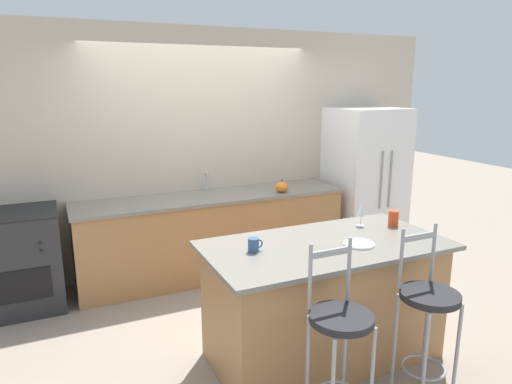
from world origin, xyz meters
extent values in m
plane|color=gray|center=(0.00, 0.00, 0.00)|extent=(18.00, 18.00, 0.00)
cube|color=beige|center=(0.00, 0.73, 1.35)|extent=(6.00, 0.07, 2.70)
cube|color=#A87547|center=(0.00, 0.39, 0.44)|extent=(2.92, 0.68, 0.88)
cube|color=gray|center=(0.00, 0.39, 0.89)|extent=(2.96, 0.72, 0.03)
cube|color=black|center=(0.00, 0.39, 0.90)|extent=(0.56, 0.36, 0.01)
cylinder|color=#ADAFB5|center=(0.00, 0.61, 1.02)|extent=(0.02, 0.02, 0.22)
cylinder|color=#ADAFB5|center=(0.00, 0.55, 1.12)|extent=(0.02, 0.12, 0.02)
cube|color=#A87547|center=(0.24, -1.50, 0.45)|extent=(1.71, 0.82, 0.90)
cube|color=gray|center=(0.24, -1.50, 0.92)|extent=(1.83, 0.94, 0.03)
cube|color=white|center=(1.99, 0.32, 0.90)|extent=(0.84, 0.78, 1.81)
cylinder|color=#939399|center=(1.92, -0.08, 0.99)|extent=(0.02, 0.02, 0.69)
cylinder|color=#939399|center=(2.05, -0.08, 0.99)|extent=(0.02, 0.02, 0.69)
cube|color=#28282B|center=(-1.94, 0.37, 0.47)|extent=(0.76, 0.68, 0.93)
cube|color=black|center=(-1.94, 0.03, 0.35)|extent=(0.54, 0.01, 0.30)
cube|color=black|center=(-1.94, 0.37, 0.94)|extent=(0.76, 0.68, 0.02)
cylinder|color=black|center=(-1.73, 0.02, 0.73)|extent=(0.03, 0.02, 0.03)
cylinder|color=black|center=(-1.73, 0.02, 0.65)|extent=(0.03, 0.02, 0.03)
cylinder|color=#99999E|center=(0.03, -2.35, 0.37)|extent=(0.02, 0.02, 0.74)
cylinder|color=#99999E|center=(-0.25, -2.07, 0.37)|extent=(0.02, 0.02, 0.74)
cylinder|color=#99999E|center=(0.03, -2.07, 0.37)|extent=(0.02, 0.02, 0.74)
cylinder|color=#232326|center=(-0.11, -2.21, 0.76)|extent=(0.38, 0.38, 0.04)
cylinder|color=#99999E|center=(-0.25, -2.07, 0.99)|extent=(0.02, 0.02, 0.41)
cylinder|color=#99999E|center=(0.03, -2.07, 0.99)|extent=(0.02, 0.02, 0.41)
cube|color=#99999E|center=(-0.11, -2.07, 1.12)|extent=(0.28, 0.02, 0.04)
cylinder|color=#99999E|center=(0.44, -2.35, 0.37)|extent=(0.02, 0.02, 0.74)
cylinder|color=#99999E|center=(0.72, -2.35, 0.37)|extent=(0.02, 0.02, 0.74)
cylinder|color=#99999E|center=(0.44, -2.07, 0.37)|extent=(0.02, 0.02, 0.74)
cylinder|color=#99999E|center=(0.72, -2.07, 0.37)|extent=(0.02, 0.02, 0.74)
torus|color=#99999E|center=(0.58, -2.21, 0.24)|extent=(0.29, 0.29, 0.02)
cylinder|color=#232326|center=(0.58, -2.21, 0.76)|extent=(0.38, 0.38, 0.04)
cylinder|color=#99999E|center=(0.44, -2.07, 0.99)|extent=(0.02, 0.02, 0.41)
cylinder|color=#99999E|center=(0.72, -2.07, 0.99)|extent=(0.02, 0.02, 0.41)
cube|color=#99999E|center=(0.58, -2.07, 1.12)|extent=(0.28, 0.02, 0.04)
cylinder|color=white|center=(0.44, -1.63, 0.94)|extent=(0.23, 0.23, 0.01)
torus|color=white|center=(0.44, -1.63, 0.95)|extent=(0.22, 0.22, 0.01)
cylinder|color=white|center=(0.73, -1.26, 0.94)|extent=(0.06, 0.06, 0.00)
cylinder|color=white|center=(0.73, -1.26, 0.98)|extent=(0.01, 0.01, 0.09)
cone|color=white|center=(0.73, -1.26, 1.08)|extent=(0.07, 0.07, 0.10)
cylinder|color=#335689|center=(-0.33, -1.44, 0.99)|extent=(0.08, 0.08, 0.10)
torus|color=#335689|center=(-0.29, -1.44, 0.99)|extent=(0.07, 0.01, 0.07)
cylinder|color=red|center=(0.98, -1.38, 1.00)|extent=(0.08, 0.08, 0.13)
ellipsoid|color=orange|center=(0.75, 0.19, 0.97)|extent=(0.15, 0.15, 0.12)
cylinder|color=brown|center=(0.75, 0.19, 1.04)|extent=(0.02, 0.02, 0.02)
camera|label=1|loc=(-1.57, -4.21, 2.10)|focal=32.00mm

